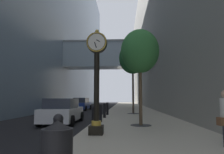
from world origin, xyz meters
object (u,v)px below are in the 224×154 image
bollard_fifth (105,110)px  bollard_sixth (107,108)px  street_tree_mid_near (133,58)px  street_tree_near (140,52)px  car_blue_mid (82,104)px  bollard_nearest (58,138)px  bollard_third (94,116)px  car_white_near (62,111)px  trash_bin (57,152)px  bollard_fourth (100,112)px  street_clock (97,75)px

bollard_fifth → bollard_sixth: bearing=90.0°
bollard_fifth → street_tree_mid_near: size_ratio=0.16×
street_tree_near → car_blue_mid: size_ratio=1.15×
bollard_nearest → car_blue_mid: size_ratio=0.24×
bollard_third → car_white_near: size_ratio=0.25×
street_tree_mid_near → trash_bin: size_ratio=6.47×
bollard_third → bollard_fourth: size_ratio=1.00×
car_white_near → street_tree_mid_near: bearing=55.4°
bollard_nearest → bollard_fourth: size_ratio=1.00×
bollard_fifth → car_blue_mid: car_blue_mid is taller
bollard_fourth → car_blue_mid: (-4.14, 14.46, 0.09)m
street_clock → bollard_third: bearing=101.4°
bollard_sixth → car_blue_mid: car_blue_mid is taller
street_tree_near → trash_bin: street_tree_near is taller
trash_bin → street_tree_near: bearing=75.2°
bollard_nearest → street_tree_mid_near: size_ratio=0.16×
bollard_sixth → car_white_near: 5.75m
bollard_fifth → car_white_near: 3.49m
bollard_third → bollard_fifth: size_ratio=1.00×
bollard_sixth → bollard_fifth: bearing=-90.0°
bollard_third → car_blue_mid: (-4.14, 17.14, 0.09)m
street_clock → bollard_fourth: size_ratio=3.94×
bollard_nearest → street_tree_near: size_ratio=0.21×
street_tree_near → bollard_third: bearing=-151.9°
street_tree_near → bollard_fifth: bearing=119.2°
bollard_sixth → car_blue_mid: size_ratio=0.24×
bollard_third → bollard_fourth: 2.68m
bollard_nearest → bollard_fourth: same height
street_tree_near → car_blue_mid: street_tree_near is taller
street_clock → bollard_fourth: street_clock is taller
street_tree_near → car_blue_mid: 17.48m
bollard_fifth → street_tree_mid_near: street_tree_mid_near is taller
street_tree_near → trash_bin: 8.56m
bollard_nearest → car_white_near: 8.52m
street_clock → trash_bin: bearing=-90.1°
bollard_nearest → bollard_fourth: bearing=90.0°
bollard_fourth → car_white_near: (-2.38, 0.13, 0.05)m
street_tree_near → street_tree_mid_near: 8.48m
street_tree_mid_near → car_blue_mid: bearing=130.6°
bollard_fourth → car_blue_mid: bearing=106.0°
bollard_nearest → street_tree_mid_near: 15.86m
street_tree_near → street_tree_mid_near: (0.00, 8.38, 1.30)m
bollard_third → car_white_near: bearing=130.2°
bollard_fifth → bollard_sixth: (0.00, 2.68, 0.00)m
street_clock → trash_bin: 5.12m
bollard_sixth → street_tree_mid_near: 5.46m
bollard_fifth → car_white_near: car_white_near is taller
car_white_near → car_blue_mid: 14.43m
street_tree_mid_near → trash_bin: (-2.00, -15.97, -4.71)m
bollard_third → street_tree_mid_near: size_ratio=0.16×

